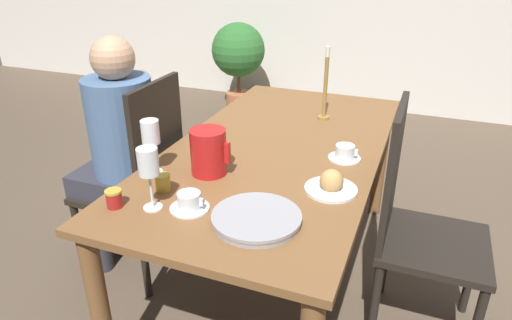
{
  "coord_description": "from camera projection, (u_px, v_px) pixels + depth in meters",
  "views": [
    {
      "loc": [
        0.58,
        -1.76,
        1.54
      ],
      "look_at": [
        0.0,
        -0.26,
        0.77
      ],
      "focal_mm": 32.0,
      "sensor_mm": 36.0,
      "label": 1
    }
  ],
  "objects": [
    {
      "name": "dining_table",
      "position": [
        277.0,
        166.0,
        2.07
      ],
      "size": [
        0.89,
        1.74,
        0.72
      ],
      "color": "brown",
      "rests_on": "ground_plane"
    },
    {
      "name": "wine_glass_water",
      "position": [
        151.0,
        134.0,
        1.73
      ],
      "size": [
        0.07,
        0.07,
        0.22
      ],
      "color": "white",
      "rests_on": "dining_table"
    },
    {
      "name": "jam_jar_red",
      "position": [
        163.0,
        182.0,
        1.65
      ],
      "size": [
        0.06,
        0.06,
        0.06
      ],
      "color": "gold",
      "rests_on": "dining_table"
    },
    {
      "name": "ground_plane",
      "position": [
        274.0,
        276.0,
        2.33
      ],
      "size": [
        20.0,
        20.0,
        0.0
      ],
      "primitive_type": "plane",
      "color": "brown"
    },
    {
      "name": "teacup_across",
      "position": [
        345.0,
        153.0,
        1.9
      ],
      "size": [
        0.14,
        0.14,
        0.06
      ],
      "color": "silver",
      "rests_on": "dining_table"
    },
    {
      "name": "candlestick_tall",
      "position": [
        325.0,
        91.0,
        2.28
      ],
      "size": [
        0.06,
        0.06,
        0.37
      ],
      "color": "olive",
      "rests_on": "dining_table"
    },
    {
      "name": "person_seated",
      "position": [
        118.0,
        141.0,
        2.11
      ],
      "size": [
        0.39,
        0.41,
        1.19
      ],
      "rotation": [
        0.0,
        0.0,
        1.57
      ],
      "color": "#33333D",
      "rests_on": "ground_plane"
    },
    {
      "name": "bread_plate",
      "position": [
        331.0,
        184.0,
        1.65
      ],
      "size": [
        0.19,
        0.19,
        0.09
      ],
      "color": "silver",
      "rests_on": "dining_table"
    },
    {
      "name": "wine_glass_juice",
      "position": [
        148.0,
        165.0,
        1.49
      ],
      "size": [
        0.07,
        0.07,
        0.22
      ],
      "color": "white",
      "rests_on": "dining_table"
    },
    {
      "name": "teacup_near_person",
      "position": [
        189.0,
        202.0,
        1.54
      ],
      "size": [
        0.14,
        0.14,
        0.06
      ],
      "color": "silver",
      "rests_on": "dining_table"
    },
    {
      "name": "red_pitcher",
      "position": [
        208.0,
        152.0,
        1.75
      ],
      "size": [
        0.16,
        0.14,
        0.18
      ],
      "color": "red",
      "rests_on": "dining_table"
    },
    {
      "name": "potted_plant",
      "position": [
        238.0,
        54.0,
        4.47
      ],
      "size": [
        0.52,
        0.52,
        0.86
      ],
      "color": "#A8603D",
      "rests_on": "ground_plane"
    },
    {
      "name": "chair_person_side",
      "position": [
        141.0,
        179.0,
        2.17
      ],
      "size": [
        0.42,
        0.42,
        1.01
      ],
      "rotation": [
        0.0,
        0.0,
        1.57
      ],
      "color": "black",
      "rests_on": "ground_plane"
    },
    {
      "name": "chair_opposite",
      "position": [
        416.0,
        224.0,
        1.82
      ],
      "size": [
        0.42,
        0.42,
        1.01
      ],
      "rotation": [
        0.0,
        0.0,
        -1.57
      ],
      "color": "black",
      "rests_on": "ground_plane"
    },
    {
      "name": "serving_tray",
      "position": [
        256.0,
        219.0,
        1.47
      ],
      "size": [
        0.29,
        0.29,
        0.03
      ],
      "color": "#9E9EA3",
      "rests_on": "dining_table"
    },
    {
      "name": "jam_jar_amber",
      "position": [
        114.0,
        198.0,
        1.55
      ],
      "size": [
        0.06,
        0.06,
        0.06
      ],
      "color": "#A81E1E",
      "rests_on": "dining_table"
    }
  ]
}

